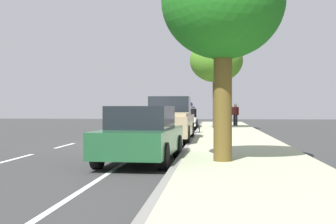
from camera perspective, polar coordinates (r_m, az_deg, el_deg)
ground at (r=17.60m, az=-4.40°, el=-4.22°), size 73.20×73.20×0.00m
sidewalk at (r=17.34m, az=8.87°, el=-4.05°), size 3.46×45.75×0.15m
curb_edge at (r=17.34m, az=2.87°, el=-4.05°), size 0.16×45.75×0.15m
lane_stripe_centre at (r=17.49m, az=-13.18°, el=-4.26°), size 0.14×44.20×0.01m
lane_stripe_bike_edge at (r=17.48m, az=-1.96°, el=-4.24°), size 0.12×45.75×0.01m
parked_sedan_green_nearest at (r=11.90m, az=-3.46°, el=-2.94°), size 1.97×4.47×1.52m
parked_pickup_tan_second at (r=18.45m, az=-0.00°, el=-1.19°), size 2.05×5.31×1.95m
parked_sedan_white_mid at (r=29.64m, az=2.03°, el=-0.77°), size 1.86×4.41×1.52m
bicycle_at_curb at (r=23.30m, az=2.46°, el=-2.11°), size 1.44×1.03×0.75m
cyclist_with_backpack at (r=22.81m, az=2.95°, el=-0.39°), size 0.51×0.58×1.76m
street_tree_near_cyclist at (r=11.38m, az=7.11°, el=13.76°), size 3.08×3.08×5.43m
street_tree_mid_block at (r=28.36m, az=6.27°, el=6.50°), size 3.36×3.36×5.67m
pedestrian_on_phone at (r=31.93m, az=8.71°, el=-0.17°), size 0.48×0.45×1.58m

